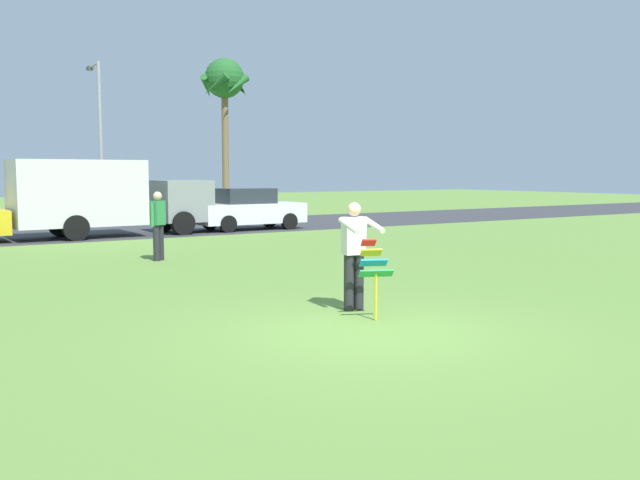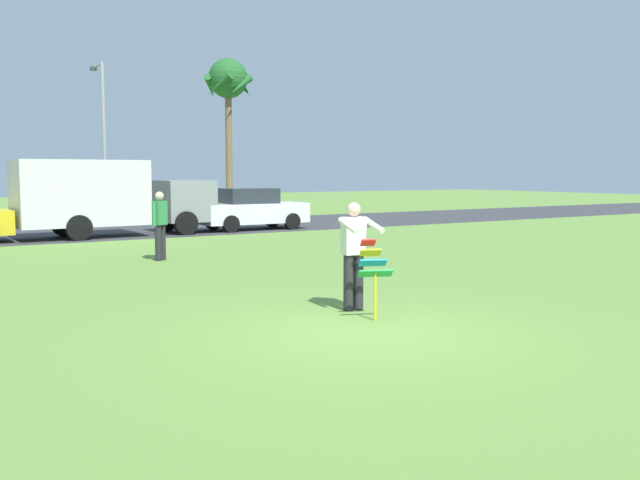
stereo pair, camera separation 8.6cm
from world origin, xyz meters
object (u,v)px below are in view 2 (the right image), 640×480
at_px(person_kite_flyer, 354,251).
at_px(person_walker_near, 160,223).
at_px(streetlight_pole, 103,132).
at_px(kite_held, 373,266).
at_px(palm_tree_centre_far, 228,85).
at_px(parked_car_white, 252,210).
at_px(parked_truck_grey_van, 106,196).

bearing_deg(person_kite_flyer, person_walker_near, 93.20).
bearing_deg(streetlight_pole, kite_held, -95.55).
xyz_separation_m(palm_tree_centre_far, person_walker_near, (-10.11, -17.60, -5.92)).
xyz_separation_m(parked_car_white, person_walker_near, (-6.23, -7.28, 0.16)).
relative_size(parked_truck_grey_van, person_walker_near, 3.91).
xyz_separation_m(person_kite_flyer, parked_car_white, (5.80, 15.10, -0.18)).
bearing_deg(person_walker_near, streetlight_pole, 79.94).
relative_size(person_kite_flyer, parked_truck_grey_van, 0.26).
height_order(parked_car_white, palm_tree_centre_far, palm_tree_centre_far).
xyz_separation_m(person_kite_flyer, streetlight_pole, (2.11, 22.15, 3.05)).
relative_size(parked_car_white, streetlight_pole, 0.60).
distance_m(parked_car_white, streetlight_pole, 8.58).
bearing_deg(person_kite_flyer, kite_held, -99.64).
distance_m(palm_tree_centre_far, streetlight_pole, 8.72).
bearing_deg(person_kite_flyer, palm_tree_centre_far, 69.17).
bearing_deg(kite_held, parked_car_white, 69.43).
bearing_deg(palm_tree_centre_far, streetlight_pole, -156.60).
bearing_deg(parked_truck_grey_van, palm_tree_centre_far, 47.51).
bearing_deg(person_walker_near, kite_held, -87.79).
distance_m(parked_truck_grey_van, parked_car_white, 5.62).
height_order(person_kite_flyer, kite_held, person_kite_flyer).
bearing_deg(kite_held, streetlight_pole, 84.45).
xyz_separation_m(kite_held, parked_car_white, (5.91, 15.74, -0.03)).
distance_m(kite_held, palm_tree_centre_far, 28.49).
xyz_separation_m(kite_held, person_walker_near, (-0.33, 8.46, 0.13)).
bearing_deg(palm_tree_centre_far, person_walker_near, -119.86).
distance_m(parked_car_white, palm_tree_centre_far, 12.59).
height_order(person_kite_flyer, person_walker_near, same).
bearing_deg(parked_car_white, kite_held, -110.57).
height_order(parked_truck_grey_van, parked_car_white, parked_truck_grey_van).
bearing_deg(parked_truck_grey_van, kite_held, -91.19).
bearing_deg(person_walker_near, parked_car_white, 49.44).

